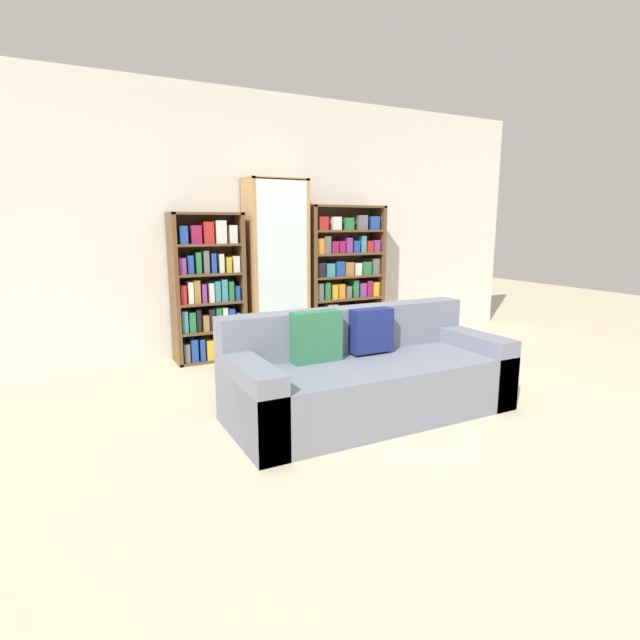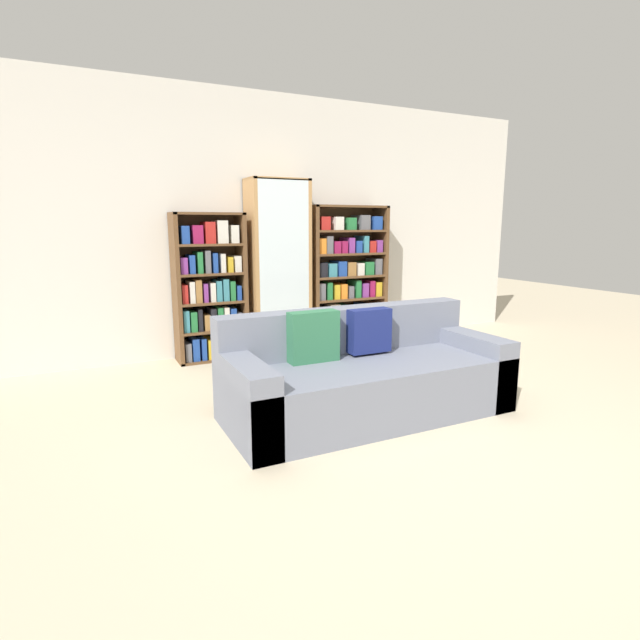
# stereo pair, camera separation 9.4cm
# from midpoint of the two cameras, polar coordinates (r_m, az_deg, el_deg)

# --- Properties ---
(ground_plane) EXTENTS (16.00, 16.00, 0.00)m
(ground_plane) POSITION_cam_midpoint_polar(r_m,az_deg,el_deg) (3.32, 10.53, -13.50)
(ground_plane) COLOR beige
(wall_back) EXTENTS (6.86, 0.06, 2.70)m
(wall_back) POSITION_cam_midpoint_polar(r_m,az_deg,el_deg) (5.46, -7.31, 10.71)
(wall_back) COLOR beige
(wall_back) RESTS_ON ground
(couch) EXTENTS (2.04, 0.85, 0.76)m
(couch) POSITION_cam_midpoint_polar(r_m,az_deg,el_deg) (3.65, 4.65, -6.49)
(couch) COLOR slate
(couch) RESTS_ON ground
(bookshelf_left) EXTENTS (0.70, 0.32, 1.47)m
(bookshelf_left) POSITION_cam_midpoint_polar(r_m,az_deg,el_deg) (5.11, -13.22, 3.23)
(bookshelf_left) COLOR brown
(bookshelf_left) RESTS_ON ground
(display_cabinet) EXTENTS (0.62, 0.36, 1.82)m
(display_cabinet) POSITION_cam_midpoint_polar(r_m,az_deg,el_deg) (5.30, -5.56, 5.87)
(display_cabinet) COLOR #AD7F4C
(display_cabinet) RESTS_ON ground
(bookshelf_right) EXTENTS (0.92, 0.32, 1.56)m
(bookshelf_right) POSITION_cam_midpoint_polar(r_m,az_deg,el_deg) (5.69, 2.23, 4.67)
(bookshelf_right) COLOR brown
(bookshelf_right) RESTS_ON ground
(wine_bottle) EXTENTS (0.09, 0.09, 0.34)m
(wine_bottle) POSITION_cam_midpoint_polar(r_m,az_deg,el_deg) (4.53, 5.57, -4.76)
(wine_bottle) COLOR #143819
(wine_bottle) RESTS_ON ground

